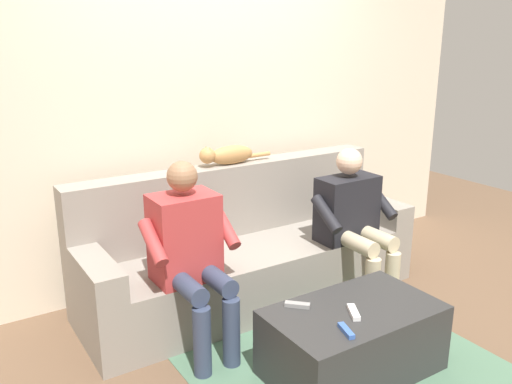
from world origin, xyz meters
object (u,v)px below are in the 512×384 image
Objects in this scene: remote_blue at (346,331)px; remote_gray at (297,305)px; couch at (247,253)px; person_left_seated at (354,217)px; cat_on_backrest at (227,155)px; coffee_table at (352,340)px; remote_white at (354,312)px; person_right_seated at (190,248)px.

remote_blue is 0.99× the size of remote_gray.
person_left_seated reaches higher than couch.
cat_on_backrest is (0.03, -0.22, 0.66)m from couch.
cat_on_backrest reaches higher than coffee_table.
person_right_seated is at bearing -113.82° from remote_white.
person_right_seated is at bearing 45.25° from cat_on_backrest.
remote_gray is at bearing 79.11° from cat_on_backrest.
remote_white is at bearing 87.70° from couch.
person_left_seated is 1.00m from remote_white.
remote_gray is at bearing 124.56° from person_right_seated.
person_right_seated is 8.38× the size of remote_blue.
cat_on_backrest is at bearing -134.75° from person_right_seated.
remote_gray is (0.04, -0.34, -0.00)m from remote_blue.
person_right_seated reaches higher than person_left_seated.
remote_blue is (-0.41, 0.87, -0.22)m from person_right_seated.
remote_gray is (0.24, -0.18, 0.20)m from coffee_table.
couch is 17.77× the size of remote_blue.
remote_white is (-0.57, 0.76, -0.22)m from person_right_seated.
person_left_seated is at bearing 75.72° from remote_gray.
cat_on_backrest is at bearing -88.79° from coffee_table.
person_left_seated is (-0.61, 0.40, 0.27)m from couch.
remote_blue is (0.15, 0.11, -0.00)m from remote_white.
person_right_seated reaches higher than cat_on_backrest.
couch is at bearing -148.64° from person_right_seated.
person_right_seated is 0.97m from remote_white.
person_right_seated is at bearing -49.39° from coffee_table.
remote_white is at bearing 89.24° from cat_on_backrest.
person_left_seated is at bearing 136.06° from cat_on_backrest.
remote_white reaches higher than remote_gray.
cat_on_backrest is (0.03, -1.30, 0.79)m from coffee_table.
coffee_table is 6.94× the size of remote_gray.
couch reaches higher than remote_blue.
coffee_table is 1.03m from person_right_seated.
coffee_table is 0.21m from remote_white.
cat_on_backrest reaches higher than remote_gray.
person_right_seated is 0.68m from remote_gray.
person_right_seated reaches higher than coffee_table.
remote_blue and remote_gray have the same top height.
coffee_table is 1.66× the size of cat_on_backrest.
couch is 2.12× the size of person_right_seated.
person_left_seated reaches higher than remote_gray.
cat_on_backrest is 1.47m from remote_white.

